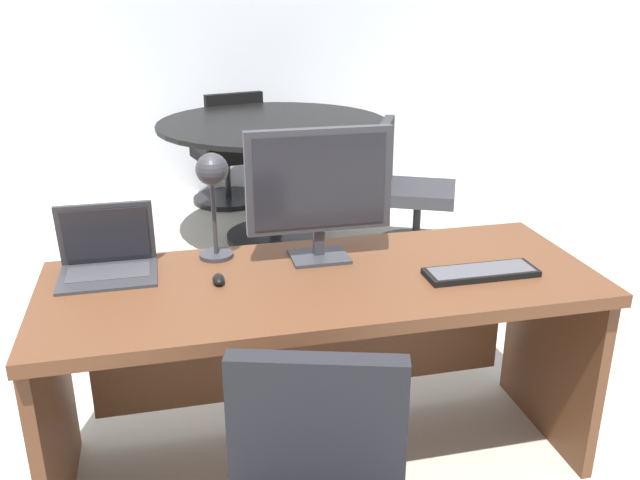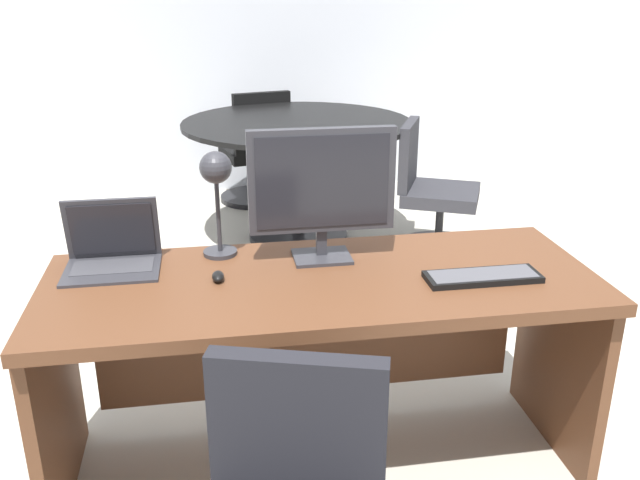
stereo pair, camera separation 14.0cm
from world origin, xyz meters
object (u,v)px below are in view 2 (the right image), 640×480
(desk, at_px, (320,324))
(monitor, at_px, (322,185))
(keyboard, at_px, (483,277))
(meeting_chair_near, at_px, (432,202))
(meeting_chair_far, at_px, (257,159))
(laptop, at_px, (112,246))
(desk_lamp, at_px, (216,181))
(meeting_table, at_px, (297,150))
(mouse, at_px, (218,276))

(desk, bearing_deg, monitor, 76.82)
(keyboard, bearing_deg, desk, 164.17)
(meeting_chair_near, relative_size, meeting_chair_far, 0.94)
(keyboard, bearing_deg, laptop, 165.00)
(desk, bearing_deg, keyboard, -15.83)
(desk_lamp, relative_size, meeting_chair_near, 0.46)
(meeting_chair_near, bearing_deg, meeting_table, 155.21)
(desk_lamp, relative_size, meeting_chair_far, 0.43)
(laptop, height_order, keyboard, laptop)
(meeting_chair_near, bearing_deg, desk_lamp, -128.63)
(keyboard, height_order, desk_lamp, desk_lamp)
(laptop, distance_m, desk_lamp, 0.42)
(laptop, distance_m, mouse, 0.40)
(laptop, bearing_deg, meeting_chair_near, 44.88)
(desk, bearing_deg, meeting_table, 84.35)
(desk_lamp, height_order, meeting_chair_near, desk_lamp)
(laptop, height_order, mouse, laptop)
(meeting_chair_near, xyz_separation_m, meeting_chair_far, (-1.02, 1.24, 0.02))
(keyboard, xyz_separation_m, mouse, (-0.85, 0.13, 0.00))
(desk, relative_size, monitor, 3.63)
(desk, distance_m, keyboard, 0.58)
(desk, distance_m, meeting_chair_far, 3.13)
(keyboard, distance_m, meeting_table, 2.43)
(laptop, xyz_separation_m, meeting_chair_far, (0.70, 2.95, -0.46))
(monitor, height_order, laptop, monitor)
(meeting_table, bearing_deg, mouse, -103.83)
(monitor, relative_size, meeting_chair_near, 0.60)
(laptop, relative_size, meeting_chair_far, 0.35)
(keyboard, height_order, mouse, mouse)
(desk, distance_m, desk_lamp, 0.60)
(laptop, bearing_deg, desk_lamp, 2.29)
(desk, bearing_deg, mouse, -177.49)
(monitor, bearing_deg, laptop, 175.45)
(monitor, relative_size, keyboard, 1.33)
(laptop, height_order, meeting_chair_far, laptop)
(keyboard, height_order, meeting_table, meeting_table)
(meeting_table, xyz_separation_m, meeting_chair_far, (-0.21, 0.86, -0.27))
(desk_lamp, distance_m, meeting_chair_far, 3.03)
(monitor, xyz_separation_m, meeting_chair_near, (1.01, 1.77, -0.67))
(mouse, distance_m, meeting_chair_far, 3.19)
(monitor, distance_m, meeting_table, 2.19)
(monitor, relative_size, meeting_table, 0.34)
(keyboard, distance_m, desk_lamp, 0.94)
(monitor, relative_size, desk_lamp, 1.31)
(mouse, relative_size, desk_lamp, 0.18)
(mouse, xyz_separation_m, meeting_table, (0.56, 2.28, -0.14))
(desk_lamp, relative_size, meeting_table, 0.26)
(laptop, height_order, meeting_chair_near, laptop)
(mouse, bearing_deg, meeting_table, 76.17)
(keyboard, xyz_separation_m, meeting_table, (-0.29, 2.41, -0.13))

